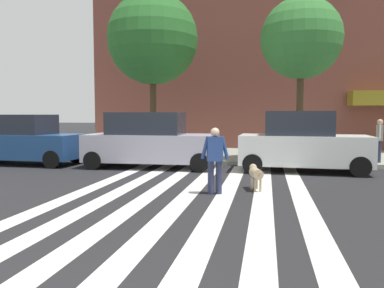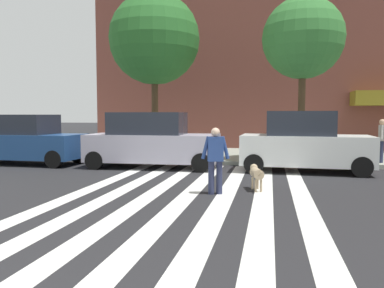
{
  "view_description": "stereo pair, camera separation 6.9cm",
  "coord_description": "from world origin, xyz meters",
  "views": [
    {
      "loc": [
        2.71,
        -1.47,
        1.96
      ],
      "look_at": [
        1.17,
        6.53,
        1.34
      ],
      "focal_mm": 36.15,
      "sensor_mm": 36.0,
      "label": 1
    },
    {
      "loc": [
        2.78,
        -1.45,
        1.96
      ],
      "look_at": [
        1.17,
        6.53,
        1.34
      ],
      "focal_mm": 36.15,
      "sensor_mm": 36.0,
      "label": 2
    }
  ],
  "objects": [
    {
      "name": "dog_on_leash",
      "position": [
        2.45,
        8.58,
        0.44
      ],
      "size": [
        0.41,
        0.96,
        0.65
      ],
      "color": "tan",
      "rests_on": "ground_plane"
    },
    {
      "name": "street_tree_nearest",
      "position": [
        -2.15,
        14.77,
        5.19
      ],
      "size": [
        3.9,
        3.9,
        7.0
      ],
      "color": "#4C3823",
      "rests_on": "sidewalk_far"
    },
    {
      "name": "street_tree_middle",
      "position": [
        3.98,
        14.26,
        4.88
      ],
      "size": [
        3.14,
        3.14,
        6.33
      ],
      "color": "#4C3823",
      "rests_on": "sidewalk_far"
    },
    {
      "name": "ground_plane",
      "position": [
        0.0,
        6.72,
        0.0
      ],
      "size": [
        160.0,
        160.0,
        0.0
      ],
      "primitive_type": "plane",
      "color": "#232326"
    },
    {
      "name": "parked_car_near_curb",
      "position": [
        -6.67,
        12.19,
        0.94
      ],
      "size": [
        4.38,
        2.03,
        1.96
      ],
      "color": "navy",
      "rests_on": "ground_plane"
    },
    {
      "name": "sidewalk_far",
      "position": [
        0.0,
        16.44,
        0.07
      ],
      "size": [
        80.0,
        6.0,
        0.15
      ],
      "primitive_type": "cube",
      "color": "#9BA192",
      "rests_on": "ground_plane"
    },
    {
      "name": "parked_car_third_in_line",
      "position": [
        3.92,
        12.19,
        0.98
      ],
      "size": [
        4.36,
        2.05,
        2.08
      ],
      "color": "silver",
      "rests_on": "ground_plane"
    },
    {
      "name": "pedestrian_dog_walker",
      "position": [
        1.47,
        7.89,
        0.93
      ],
      "size": [
        0.7,
        0.33,
        1.64
      ],
      "color": "#282D4C",
      "rests_on": "ground_plane"
    },
    {
      "name": "crosswalk_stripes",
      "position": [
        0.85,
        6.72,
        0.0
      ],
      "size": [
        5.85,
        12.84,
        0.01
      ],
      "color": "silver",
      "rests_on": "ground_plane"
    },
    {
      "name": "pedestrian_bystander",
      "position": [
        6.92,
        14.21,
        1.08
      ],
      "size": [
        0.33,
        0.7,
        1.64
      ],
      "color": "#282D4C",
      "rests_on": "sidewalk_far"
    },
    {
      "name": "parked_car_behind_first",
      "position": [
        -1.5,
        12.19,
        0.98
      ],
      "size": [
        4.85,
        2.08,
        2.04
      ],
      "color": "#B2ADC1",
      "rests_on": "ground_plane"
    }
  ]
}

